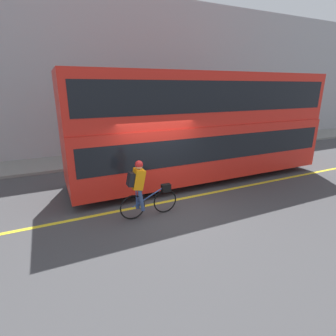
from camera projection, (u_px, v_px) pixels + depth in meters
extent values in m
plane|color=#424244|center=(163.00, 204.00, 8.14)|extent=(80.00, 80.00, 0.00)
cube|color=yellow|center=(162.00, 203.00, 8.26)|extent=(50.00, 0.14, 0.01)
cube|color=gray|center=(115.00, 157.00, 13.37)|extent=(60.00, 2.48, 0.12)
cube|color=#9E9EA3|center=(104.00, 77.00, 13.40)|extent=(60.00, 0.30, 7.99)
cylinder|color=black|center=(258.00, 158.00, 11.65)|extent=(0.92, 0.30, 0.92)
cylinder|color=black|center=(124.00, 178.00, 9.16)|extent=(0.92, 0.30, 0.92)
cube|color=red|center=(200.00, 147.00, 10.17)|extent=(9.89, 2.54, 1.95)
cube|color=black|center=(200.00, 141.00, 10.10)|extent=(9.50, 2.56, 0.86)
cube|color=red|center=(202.00, 98.00, 9.62)|extent=(9.89, 2.44, 1.76)
cube|color=black|center=(202.00, 95.00, 9.59)|extent=(9.50, 2.46, 0.99)
torus|color=black|center=(165.00, 201.00, 7.54)|extent=(0.71, 0.04, 0.71)
torus|color=black|center=(133.00, 207.00, 7.14)|extent=(0.71, 0.04, 0.71)
cylinder|color=#2D4C8C|center=(149.00, 197.00, 7.27)|extent=(0.99, 0.03, 0.48)
cylinder|color=#2D4C8C|center=(136.00, 198.00, 7.11)|extent=(0.03, 0.03, 0.52)
cube|color=black|center=(166.00, 188.00, 7.43)|extent=(0.26, 0.16, 0.22)
cube|color=orange|center=(138.00, 179.00, 6.98)|extent=(0.37, 0.32, 0.58)
cube|color=black|center=(131.00, 179.00, 6.89)|extent=(0.21, 0.26, 0.38)
cylinder|color=#384C7A|center=(139.00, 198.00, 7.25)|extent=(0.22, 0.11, 0.64)
cylinder|color=#384C7A|center=(141.00, 200.00, 7.09)|extent=(0.20, 0.11, 0.64)
sphere|color=tan|center=(139.00, 166.00, 6.89)|extent=(0.19, 0.19, 0.19)
sphere|color=red|center=(139.00, 165.00, 6.88)|extent=(0.21, 0.21, 0.21)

